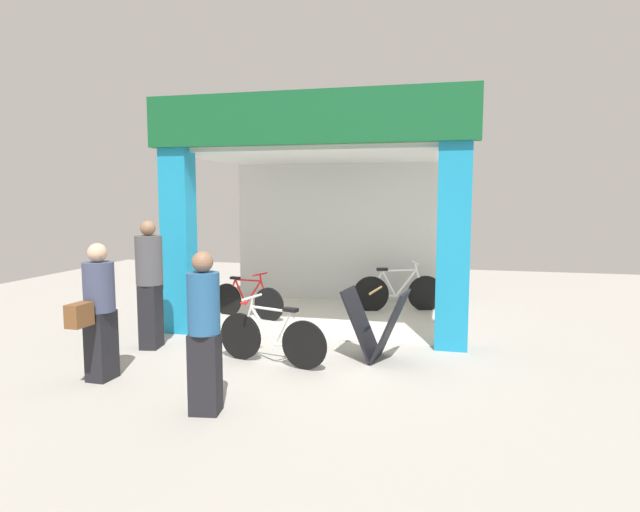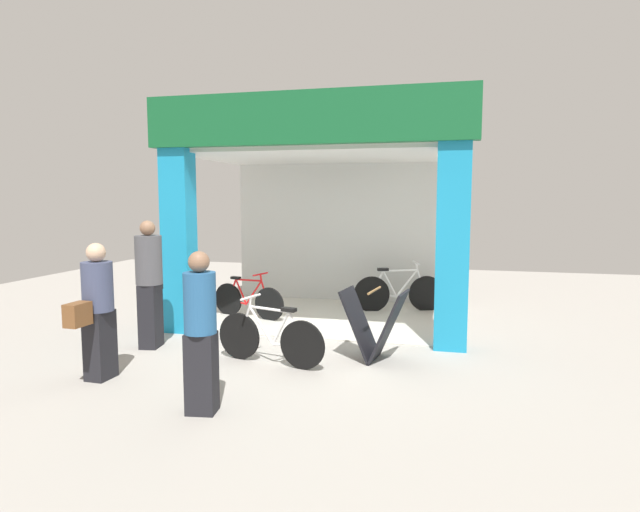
% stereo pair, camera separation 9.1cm
% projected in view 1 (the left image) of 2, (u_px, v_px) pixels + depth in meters
% --- Properties ---
extents(ground_plane, '(17.03, 17.03, 0.00)m').
position_uv_depth(ground_plane, '(308.00, 339.00, 7.87)').
color(ground_plane, '#9E9991').
rests_on(ground_plane, ground).
extents(shop_facade, '(4.71, 3.39, 3.53)m').
position_uv_depth(shop_facade, '(330.00, 210.00, 9.12)').
color(shop_facade, beige).
rests_on(shop_facade, ground).
extents(bicycle_inside_0, '(1.41, 0.49, 0.80)m').
position_uv_depth(bicycle_inside_0, '(248.00, 300.00, 9.20)').
color(bicycle_inside_0, black).
rests_on(bicycle_inside_0, ground).
extents(bicycle_inside_1, '(1.60, 0.57, 0.91)m').
position_uv_depth(bicycle_inside_1, '(398.00, 292.00, 9.76)').
color(bicycle_inside_1, black).
rests_on(bicycle_inside_1, ground).
extents(bicycle_parked_0, '(1.49, 0.46, 0.84)m').
position_uv_depth(bicycle_parked_0, '(272.00, 338.00, 6.66)').
color(bicycle_parked_0, black).
rests_on(bicycle_parked_0, ground).
extents(sandwich_board_sign, '(0.86, 0.64, 0.92)m').
position_uv_depth(sandwich_board_sign, '(375.00, 325.00, 6.83)').
color(sandwich_board_sign, black).
rests_on(sandwich_board_sign, ground).
extents(pedestrian_0, '(0.41, 0.57, 1.76)m').
position_uv_depth(pedestrian_0, '(150.00, 282.00, 7.34)').
color(pedestrian_0, black).
rests_on(pedestrian_0, ground).
extents(pedestrian_1, '(0.35, 0.35, 1.57)m').
position_uv_depth(pedestrian_1, '(204.00, 332.00, 5.09)').
color(pedestrian_1, black).
rests_on(pedestrian_1, ground).
extents(pedestrian_2, '(0.36, 0.65, 1.56)m').
position_uv_depth(pedestrian_2, '(98.00, 311.00, 6.02)').
color(pedestrian_2, black).
rests_on(pedestrian_2, ground).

